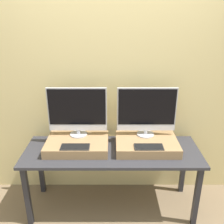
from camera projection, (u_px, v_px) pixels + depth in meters
The scene contains 8 objects.
wall_back at pixel (112, 85), 2.69m from camera, with size 8.00×0.04×2.60m.
workbench at pixel (112, 157), 2.58m from camera, with size 1.80×0.62×0.72m.
wooden_riser_left at pixel (77, 144), 2.58m from camera, with size 0.63×0.45×0.09m.
monitor_left at pixel (77, 111), 2.57m from camera, with size 0.61×0.18×0.52m.
keyboard_left at pixel (75, 147), 2.42m from camera, with size 0.28×0.12×0.01m.
wooden_riser_right at pixel (147, 144), 2.58m from camera, with size 0.63×0.45×0.09m.
monitor_right at pixel (147, 111), 2.57m from camera, with size 0.61×0.18×0.52m.
keyboard_right at pixel (149, 147), 2.42m from camera, with size 0.28×0.12×0.01m.
Camera 1 is at (-0.00, -1.91, 2.04)m, focal length 40.00 mm.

